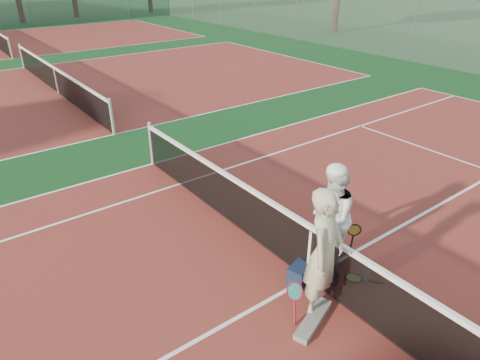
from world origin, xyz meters
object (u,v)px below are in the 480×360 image
Objects in this scene: racket_black_held at (353,238)px; sports_bag_navy at (300,274)px; racket_red at (294,299)px; sports_bag_purple at (326,277)px; water_bottle at (367,274)px; player_a at (324,254)px; player_b at (332,217)px; racket_spare at (353,278)px; net_main at (310,253)px.

racket_black_held reaches higher than sports_bag_navy.
racket_black_held is (1.85, 0.47, 0.03)m from racket_red.
sports_bag_purple is 0.65m from water_bottle.
player_a is 1.06m from sports_bag_navy.
racket_spare is at bearing 55.56° from player_b.
player_b is at bearing 97.08° from water_bottle.
player_a is (-0.35, -0.57, 0.50)m from net_main.
player_a is at bearing -22.10° from racket_black_held.
player_a is at bearing -147.44° from sports_bag_purple.
player_a is at bearing -75.75° from racket_red.
player_a is 3.41× the size of racket_black_held.
net_main is 0.73m from player_b.
net_main is at bearing -42.38° from racket_black_held.
racket_black_held reaches higher than racket_spare.
sports_bag_navy is at bearing 137.19° from sports_bag_purple.
racket_spare is (1.31, -0.03, -0.25)m from racket_red.
racket_black_held reaches higher than sports_bag_purple.
player_a is 1.36m from water_bottle.
net_main is at bearing -19.85° from player_b.
water_bottle is (0.85, -0.64, -0.01)m from sports_bag_navy.
racket_red is 1.79× the size of water_bottle.
water_bottle is at bearing 177.50° from racket_spare.
net_main is 1.15m from racket_black_held.
water_bottle is at bearing -32.93° from sports_bag_purple.
player_a is 1.14× the size of player_b.
racket_black_held is 1.93× the size of sports_bag_purple.
sports_bag_navy is (-0.75, 0.48, 0.14)m from racket_spare.
sports_bag_purple is (0.51, 0.32, -0.88)m from player_a.
racket_spare is (0.95, 0.13, -0.99)m from player_a.
racket_spare is (-0.53, -0.50, -0.28)m from racket_black_held.
racket_spare is at bearing -23.86° from sports_bag_purple.
racket_red is at bearing -30.74° from racket_black_held.
racket_spare is (-0.01, -0.59, -0.87)m from player_b.
player_b is (0.96, 0.72, -0.13)m from player_a.
player_b reaches higher than water_bottle.
player_a is 6.60× the size of sports_bag_purple.
water_bottle is (0.70, -0.60, -0.36)m from net_main.
player_a is 3.77× the size of racket_red.
racket_spare is 1.96× the size of sports_bag_purple.
water_bottle is at bearing -59.92° from racket_red.
player_a reaches higher than net_main.
player_b is at bearing 13.62° from net_main.
net_main is at bearing -22.13° from racket_red.
sports_bag_navy is at bearing 143.21° from water_bottle.
racket_spare is at bearing -32.63° from sports_bag_navy.
sports_bag_navy reaches higher than sports_bag_purple.
player_a is 1.21m from player_b.
sports_bag_navy is 1.31× the size of sports_bag_purple.
net_main is 36.60× the size of water_bottle.
net_main is 0.38m from sports_bag_navy.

